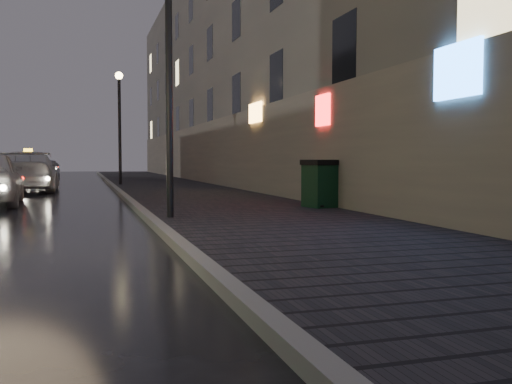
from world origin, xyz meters
TOP-DOWN VIEW (x-y plane):
  - ground at (0.00, 0.00)m, footprint 120.00×120.00m
  - sidewalk at (3.90, 21.00)m, footprint 4.60×58.00m
  - curb at (1.50, 21.00)m, footprint 0.20×58.00m
  - building_near at (7.10, 25.00)m, footprint 1.80×50.00m
  - lamp_near at (1.85, 6.00)m, footprint 0.36×0.36m
  - lamp_far at (1.85, 22.00)m, footprint 0.36×0.36m
  - trash_bin at (5.80, 7.39)m, footprint 0.91×0.91m
  - taxi_mid at (-1.99, 19.56)m, footprint 2.36×5.69m
  - taxi_far at (-4.50, 33.18)m, footprint 2.84×5.47m
  - car_far at (-2.32, 39.62)m, footprint 1.84×4.12m

SIDE VIEW (x-z plane):
  - ground at x=0.00m, z-range 0.00..0.00m
  - sidewalk at x=3.90m, z-range 0.00..0.15m
  - curb at x=1.50m, z-range 0.00..0.15m
  - car_far at x=-2.32m, z-range 0.00..1.38m
  - taxi_far at x=-4.50m, z-range 0.00..1.47m
  - trash_bin at x=5.80m, z-range 0.16..1.33m
  - taxi_mid at x=-1.99m, z-range 0.00..1.64m
  - lamp_near at x=1.85m, z-range 0.85..6.13m
  - lamp_far at x=1.85m, z-range 0.85..6.13m
  - building_near at x=7.10m, z-range 0.00..13.00m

